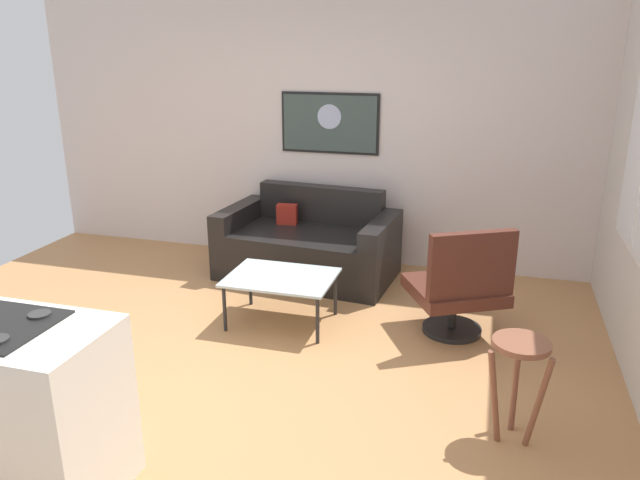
{
  "coord_description": "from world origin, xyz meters",
  "views": [
    {
      "loc": [
        1.61,
        -3.56,
        2.23
      ],
      "look_at": [
        0.32,
        0.9,
        0.7
      ],
      "focal_mm": 34.34,
      "sensor_mm": 36.0,
      "label": 1
    }
  ],
  "objects_px": {
    "couch": "(309,247)",
    "bar_stool": "(519,363)",
    "coffee_table": "(281,280)",
    "wall_painting": "(330,123)",
    "armchair": "(460,287)"
  },
  "relations": [
    {
      "from": "coffee_table",
      "to": "armchair",
      "type": "height_order",
      "value": "armchair"
    },
    {
      "from": "couch",
      "to": "armchair",
      "type": "distance_m",
      "value": 1.79
    },
    {
      "from": "couch",
      "to": "wall_painting",
      "type": "xyz_separation_m",
      "value": [
        0.07,
        0.52,
        1.14
      ]
    },
    {
      "from": "couch",
      "to": "bar_stool",
      "type": "xyz_separation_m",
      "value": [
        1.91,
        -2.18,
        0.2
      ]
    },
    {
      "from": "bar_stool",
      "to": "wall_painting",
      "type": "bearing_deg",
      "value": 124.25
    },
    {
      "from": "coffee_table",
      "to": "bar_stool",
      "type": "xyz_separation_m",
      "value": [
        1.81,
        -1.08,
        0.12
      ]
    },
    {
      "from": "couch",
      "to": "coffee_table",
      "type": "distance_m",
      "value": 1.1
    },
    {
      "from": "armchair",
      "to": "bar_stool",
      "type": "xyz_separation_m",
      "value": [
        0.4,
        -1.23,
        0.07
      ]
    },
    {
      "from": "coffee_table",
      "to": "wall_painting",
      "type": "relative_size",
      "value": 0.85
    },
    {
      "from": "coffee_table",
      "to": "bar_stool",
      "type": "height_order",
      "value": "bar_stool"
    },
    {
      "from": "coffee_table",
      "to": "wall_painting",
      "type": "xyz_separation_m",
      "value": [
        -0.03,
        1.62,
        1.05
      ]
    },
    {
      "from": "coffee_table",
      "to": "bar_stool",
      "type": "relative_size",
      "value": 1.35
    },
    {
      "from": "couch",
      "to": "armchair",
      "type": "relative_size",
      "value": 1.91
    },
    {
      "from": "bar_stool",
      "to": "wall_painting",
      "type": "height_order",
      "value": "wall_painting"
    },
    {
      "from": "couch",
      "to": "bar_stool",
      "type": "height_order",
      "value": "couch"
    }
  ]
}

